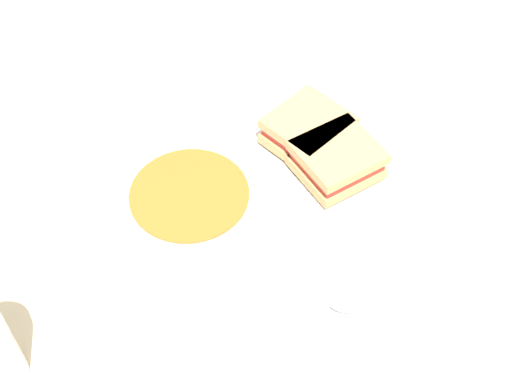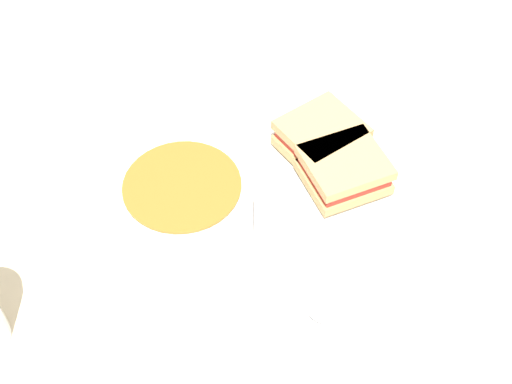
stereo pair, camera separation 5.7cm
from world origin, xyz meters
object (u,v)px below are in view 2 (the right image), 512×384
Objects in this scene: soup_bowl at (185,212)px; sandwich_half_far at (321,136)px; spoon at (315,310)px; sandwich_half_near at (344,170)px.

sandwich_half_far is (0.00, -0.15, -0.02)m from soup_bowl.
sandwich_half_near reaches higher than spoon.
spoon is 0.16m from sandwich_half_far.
spoon is at bearing 125.36° from sandwich_half_near.
soup_bowl is at bearing 90.56° from sandwich_half_far.
sandwich_half_near is (0.08, -0.11, 0.01)m from spoon.
spoon is (-0.11, -0.03, -0.03)m from soup_bowl.
soup_bowl is at bearing 147.73° from spoon.
soup_bowl reaches higher than spoon.
sandwich_half_far is at bearing -89.44° from soup_bowl.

